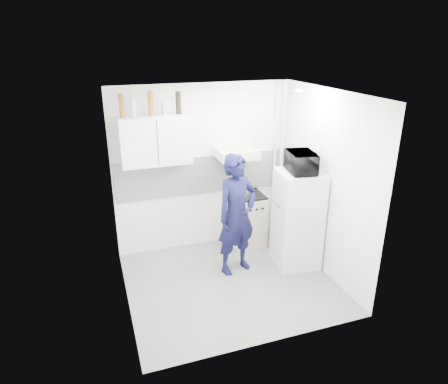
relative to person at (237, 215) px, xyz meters
name	(u,v)px	position (x,y,z in m)	size (l,w,h in m)	color
floor	(230,282)	(-0.20, -0.30, -0.88)	(2.80, 2.80, 0.00)	slate
ceiling	(231,93)	(-0.20, -0.30, 1.72)	(2.80, 2.80, 0.00)	white
wall_back	(204,168)	(-0.20, 0.95, 0.42)	(2.80, 2.80, 0.00)	white
wall_left	(119,211)	(-1.60, -0.30, 0.42)	(2.60, 2.60, 0.00)	white
wall_right	(325,184)	(1.20, -0.30, 0.42)	(2.60, 2.60, 0.00)	white
person	(237,215)	(0.00, 0.00, 0.00)	(0.64, 0.42, 1.76)	black
stove	(247,220)	(0.44, 0.70, -0.46)	(0.53, 0.53, 0.84)	beige
fridge	(297,219)	(0.90, -0.12, -0.15)	(0.60, 0.60, 1.46)	silver
stove_top	(247,195)	(0.44, 0.70, -0.02)	(0.50, 0.50, 0.03)	black
saucepan	(245,191)	(0.40, 0.70, 0.05)	(0.20, 0.20, 0.11)	silver
microwave	(301,162)	(0.90, -0.12, 0.72)	(0.35, 0.51, 0.28)	black
bottle_a	(122,106)	(-1.37, 0.78, 1.48)	(0.07, 0.07, 0.31)	brown
bottle_b	(133,107)	(-1.23, 0.78, 1.45)	(0.07, 0.07, 0.27)	#B2B7BC
bottle_d	(151,103)	(-0.98, 0.78, 1.49)	(0.08, 0.08, 0.33)	brown
canister_a	(164,108)	(-0.80, 0.78, 1.41)	(0.07, 0.07, 0.19)	silver
bottle_e	(178,103)	(-0.60, 0.78, 1.47)	(0.08, 0.08, 0.31)	black
upper_cabinet	(155,140)	(-0.95, 0.78, 0.97)	(1.00, 0.35, 0.70)	silver
range_hood	(236,153)	(0.25, 0.70, 0.69)	(0.60, 0.50, 0.14)	beige
backsplash	(204,175)	(-0.20, 0.94, 0.32)	(2.74, 0.03, 0.60)	white
pipe_a	(281,162)	(1.10, 0.87, 0.42)	(0.05, 0.05, 2.60)	beige
pipe_b	(274,163)	(0.98, 0.87, 0.42)	(0.04, 0.04, 2.60)	beige
ceiling_spot_fixture	(299,90)	(0.80, -0.10, 1.69)	(0.10, 0.10, 0.02)	white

